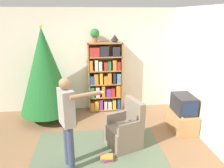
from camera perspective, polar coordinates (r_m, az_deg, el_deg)
ground_plane at (r=4.12m, az=-2.39°, el=-18.54°), size 14.00×14.00×0.00m
wall_back at (r=5.68m, az=-4.31°, el=6.15°), size 8.00×0.10×2.60m
wall_right at (r=4.20m, az=27.18°, el=0.04°), size 0.10×8.00×2.60m
area_rug at (r=4.16m, az=-3.49°, el=-18.02°), size 2.37×1.81×0.01m
bookshelf at (r=5.58m, az=-1.82°, el=1.58°), size 0.86×0.28×1.79m
tv_stand at (r=5.10m, az=17.76°, el=-9.10°), size 0.45×0.76×0.42m
television at (r=4.93m, az=18.20°, el=-4.96°), size 0.39×0.58×0.38m
game_remote at (r=4.76m, az=17.62°, el=-8.07°), size 0.04×0.12×0.02m
christmas_tree at (r=5.25m, az=-17.13°, el=3.23°), size 1.25×1.25×2.24m
armchair at (r=4.26m, az=3.55°, el=-12.04°), size 0.72×0.72×0.92m
standing_person at (r=3.51m, az=-11.52°, el=-8.42°), size 0.72×0.44×1.55m
potted_plant at (r=5.38m, az=-4.51°, el=12.78°), size 0.22×0.22×0.33m
table_lamp at (r=5.43m, az=0.72°, el=11.94°), size 0.20×0.20×0.18m
book_pile_near_tree at (r=5.18m, az=-11.60°, el=-9.99°), size 0.23×0.18×0.11m
book_pile_by_chair at (r=4.02m, az=-1.37°, el=-18.69°), size 0.24×0.19×0.09m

